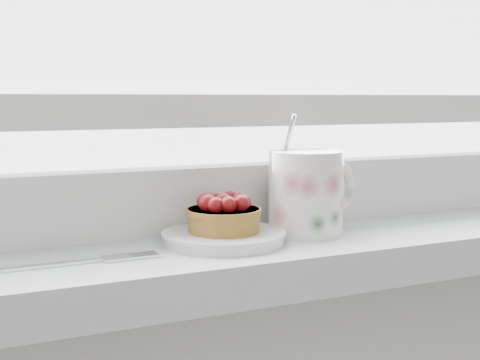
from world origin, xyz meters
TOP-DOWN VIEW (x-y plane):
  - saucer at (-0.04, 1.89)m, footprint 0.12×0.12m
  - raspberry_tart at (-0.04, 1.89)m, footprint 0.07×0.07m
  - floral_mug at (0.06, 1.89)m, footprint 0.12×0.09m
  - fork at (-0.20, 1.87)m, footprint 0.17×0.02m

SIDE VIEW (x-z plane):
  - fork at x=-0.20m, z-range 0.94..0.94m
  - saucer at x=-0.04m, z-range 0.94..0.95m
  - raspberry_tart at x=-0.04m, z-range 0.95..0.99m
  - floral_mug at x=0.06m, z-range 0.92..1.05m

